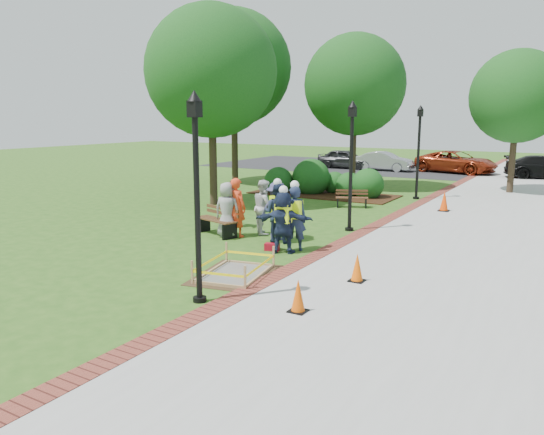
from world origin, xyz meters
The scene contains 35 objects.
ground centered at (0.00, 0.00, 0.00)m, with size 100.00×100.00×0.00m, color #285116.
sidewalk centered at (5.00, 10.00, 0.01)m, with size 6.00×60.00×0.02m, color #9E9E99.
brick_edging centered at (1.75, 10.00, 0.01)m, with size 0.50×60.00×0.03m, color maroon.
mulch_bed centered at (-3.00, 12.00, 0.02)m, with size 7.00×3.00×0.05m, color #381E0F.
parking_lot centered at (0.00, 27.00, 0.00)m, with size 36.00×12.00×0.01m, color black.
wet_concrete_pad centered at (0.83, -1.11, 0.23)m, with size 2.12×2.59×0.55m.
bench_near centered at (-2.16, 2.18, 0.29)m, with size 1.74×1.01×0.90m.
bench_far centered at (-0.43, 9.32, 0.23)m, with size 1.40×0.94×0.73m.
cone_front centered at (3.29, -2.52, 0.33)m, with size 0.34×0.34×0.68m.
cone_back centered at (3.55, -0.12, 0.33)m, with size 0.34×0.34×0.68m.
cone_far centered at (3.12, 10.30, 0.39)m, with size 0.41×0.41×0.82m.
toolbox centered at (0.39, 1.40, 0.10)m, with size 0.41×0.23×0.21m, color maroon.
lamp_near centered at (1.25, -3.00, 2.48)m, with size 0.28×0.28×4.26m.
lamp_mid centered at (1.25, 5.00, 2.48)m, with size 0.28×0.28×4.26m.
lamp_far centered at (1.25, 13.00, 2.48)m, with size 0.28×0.28×4.26m.
tree_left centered at (-5.86, 7.00, 5.57)m, with size 5.47×5.47×8.32m.
tree_back centered at (-2.71, 14.93, 5.33)m, with size 5.17×5.17×7.92m.
tree_right centered at (4.70, 17.41, 4.69)m, with size 4.49×4.49×6.94m.
tree_far centered at (-9.31, 13.64, 6.38)m, with size 6.33×6.33×9.55m.
shrub_a centered at (-5.14, 11.35, 0.00)m, with size 1.41×1.41×1.41m, color #124015.
shrub_b centered at (-3.70, 12.07, 0.00)m, with size 1.85×1.85×1.85m, color #124015.
shrub_c centered at (-1.72, 12.12, 0.00)m, with size 1.25×1.25×1.25m, color #124015.
shrub_d centered at (-0.78, 12.12, 0.00)m, with size 1.50×1.50×1.50m, color #124015.
shrub_e centered at (-2.80, 12.90, 0.00)m, with size 1.14×1.14×1.14m, color #124015.
casual_person_a centered at (-1.71, 2.17, 0.87)m, with size 0.61×0.45×1.74m.
casual_person_b centered at (-1.48, 2.36, 0.93)m, with size 0.64×0.46×1.86m.
casual_person_c centered at (-0.96, 3.16, 0.88)m, with size 0.64×0.66×1.76m.
casual_person_d centered at (-2.41, 3.51, 0.82)m, with size 0.62×0.56×1.64m.
casual_person_e centered at (-0.18, 2.64, 0.89)m, with size 0.57×0.37×1.79m.
hivis_worker_a centered at (0.78, 1.34, 0.94)m, with size 0.65×0.53×1.90m.
hivis_worker_b centered at (0.91, 1.75, 0.99)m, with size 0.69×0.59×2.00m.
hivis_worker_c centered at (0.00, 2.38, 0.96)m, with size 0.62×0.44×1.94m.
parked_car_a centered at (-7.24, 24.80, 0.00)m, with size 4.65×2.02×1.52m, color #272729.
parked_car_b centered at (-4.28, 24.69, 0.00)m, with size 4.38×1.91×1.43m, color #9F9FA3.
parked_car_c centered at (0.36, 25.72, 0.00)m, with size 4.89×2.13×1.59m, color maroon.
Camera 1 is at (7.84, -11.20, 3.77)m, focal length 35.00 mm.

